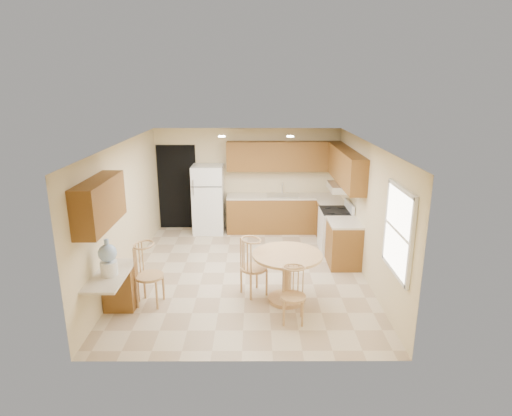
{
  "coord_description": "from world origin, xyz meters",
  "views": [
    {
      "loc": [
        0.18,
        -7.6,
        3.52
      ],
      "look_at": [
        0.2,
        0.3,
        1.22
      ],
      "focal_mm": 30.0,
      "sensor_mm": 36.0,
      "label": 1
    }
  ],
  "objects_px": {
    "stove": "(335,230)",
    "dining_table": "(287,270)",
    "chair_table_b": "(294,292)",
    "water_crock": "(108,259)",
    "chair_desk": "(147,271)",
    "refrigerator": "(208,199)",
    "chair_table_a": "(254,263)"
  },
  "relations": [
    {
      "from": "refrigerator",
      "to": "chair_desk",
      "type": "distance_m",
      "value": 3.75
    },
    {
      "from": "chair_table_a",
      "to": "water_crock",
      "type": "relative_size",
      "value": 1.8
    },
    {
      "from": "chair_table_a",
      "to": "refrigerator",
      "type": "bearing_deg",
      "value": 166.53
    },
    {
      "from": "chair_desk",
      "to": "water_crock",
      "type": "height_order",
      "value": "water_crock"
    },
    {
      "from": "stove",
      "to": "chair_table_b",
      "type": "height_order",
      "value": "stove"
    },
    {
      "from": "water_crock",
      "to": "chair_table_b",
      "type": "bearing_deg",
      "value": -2.43
    },
    {
      "from": "dining_table",
      "to": "chair_desk",
      "type": "height_order",
      "value": "chair_desk"
    },
    {
      "from": "stove",
      "to": "chair_table_a",
      "type": "xyz_separation_m",
      "value": [
        -1.77,
        -2.14,
        0.15
      ]
    },
    {
      "from": "chair_table_a",
      "to": "chair_desk",
      "type": "relative_size",
      "value": 0.97
    },
    {
      "from": "dining_table",
      "to": "chair_table_a",
      "type": "relative_size",
      "value": 1.13
    },
    {
      "from": "stove",
      "to": "dining_table",
      "type": "bearing_deg",
      "value": -117.99
    },
    {
      "from": "refrigerator",
      "to": "chair_table_b",
      "type": "xyz_separation_m",
      "value": [
        1.71,
        -4.25,
        -0.29
      ]
    },
    {
      "from": "chair_table_b",
      "to": "water_crock",
      "type": "relative_size",
      "value": 1.56
    },
    {
      "from": "dining_table",
      "to": "water_crock",
      "type": "relative_size",
      "value": 2.03
    },
    {
      "from": "stove",
      "to": "chair_table_a",
      "type": "relative_size",
      "value": 1.07
    },
    {
      "from": "water_crock",
      "to": "chair_desk",
      "type": "bearing_deg",
      "value": 43.66
    },
    {
      "from": "chair_table_a",
      "to": "chair_desk",
      "type": "bearing_deg",
      "value": -110.42
    },
    {
      "from": "refrigerator",
      "to": "chair_table_b",
      "type": "relative_size",
      "value": 1.89
    },
    {
      "from": "refrigerator",
      "to": "dining_table",
      "type": "xyz_separation_m",
      "value": [
        1.66,
        -3.51,
        -0.27
      ]
    },
    {
      "from": "stove",
      "to": "chair_table_b",
      "type": "xyz_separation_m",
      "value": [
        -1.17,
        -3.03,
        0.07
      ]
    },
    {
      "from": "chair_table_b",
      "to": "chair_desk",
      "type": "relative_size",
      "value": 0.84
    },
    {
      "from": "chair_table_b",
      "to": "water_crock",
      "type": "distance_m",
      "value": 2.8
    },
    {
      "from": "refrigerator",
      "to": "water_crock",
      "type": "height_order",
      "value": "refrigerator"
    },
    {
      "from": "dining_table",
      "to": "chair_desk",
      "type": "relative_size",
      "value": 1.1
    },
    {
      "from": "dining_table",
      "to": "chair_table_b",
      "type": "distance_m",
      "value": 0.74
    },
    {
      "from": "stove",
      "to": "water_crock",
      "type": "xyz_separation_m",
      "value": [
        -3.92,
        -2.91,
        0.56
      ]
    },
    {
      "from": "chair_table_b",
      "to": "dining_table",
      "type": "bearing_deg",
      "value": -82.58
    },
    {
      "from": "refrigerator",
      "to": "water_crock",
      "type": "bearing_deg",
      "value": -104.27
    },
    {
      "from": "refrigerator",
      "to": "dining_table",
      "type": "height_order",
      "value": "refrigerator"
    },
    {
      "from": "refrigerator",
      "to": "stove",
      "type": "xyz_separation_m",
      "value": [
        2.88,
        -1.22,
        -0.36
      ]
    },
    {
      "from": "chair_table_a",
      "to": "stove",
      "type": "bearing_deg",
      "value": 108.71
    },
    {
      "from": "chair_table_a",
      "to": "water_crock",
      "type": "xyz_separation_m",
      "value": [
        -2.16,
        -0.77,
        0.41
      ]
    }
  ]
}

